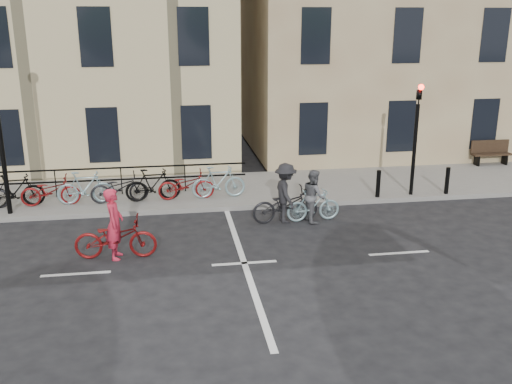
{
  "coord_description": "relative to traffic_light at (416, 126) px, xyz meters",
  "views": [
    {
      "loc": [
        -1.72,
        -12.75,
        5.75
      ],
      "look_at": [
        0.66,
        2.33,
        1.1
      ],
      "focal_mm": 40.0,
      "sensor_mm": 36.0,
      "label": 1
    }
  ],
  "objects": [
    {
      "name": "traffic_light",
      "position": [
        0.0,
        0.0,
        0.0
      ],
      "size": [
        0.18,
        0.3,
        3.9
      ],
      "color": "black",
      "rests_on": "sidewalk"
    },
    {
      "name": "building_east",
      "position": [
        2.8,
        8.66,
        3.7
      ],
      "size": [
        14.0,
        10.0,
        12.0
      ],
      "primitive_type": "cube",
      "color": "#977F5B",
      "rests_on": "sidewalk"
    },
    {
      "name": "ground",
      "position": [
        -6.2,
        -4.34,
        -2.45
      ],
      "size": [
        120.0,
        120.0,
        0.0
      ],
      "primitive_type": "plane",
      "color": "black",
      "rests_on": "ground"
    },
    {
      "name": "sidewalk",
      "position": [
        -10.2,
        1.66,
        -2.38
      ],
      "size": [
        46.0,
        4.0,
        0.15
      ],
      "primitive_type": "cube",
      "color": "slate",
      "rests_on": "ground"
    },
    {
      "name": "cyclist_pink",
      "position": [
        -9.31,
        -3.49,
        -1.83
      ],
      "size": [
        2.06,
        0.83,
        1.8
      ],
      "rotation": [
        0.0,
        0.0,
        1.51
      ],
      "color": "maroon",
      "rests_on": "ground"
    },
    {
      "name": "parked_bikes",
      "position": [
        -10.07,
        0.7,
        -1.81
      ],
      "size": [
        9.35,
        1.23,
        1.05
      ],
      "color": "black",
      "rests_on": "sidewalk"
    },
    {
      "name": "bench",
      "position": [
        4.8,
        3.39,
        -1.78
      ],
      "size": [
        1.6,
        0.41,
        0.97
      ],
      "color": "black",
      "rests_on": "sidewalk"
    },
    {
      "name": "bollard_west",
      "position": [
        1.2,
        -0.09,
        -1.85
      ],
      "size": [
        0.14,
        0.14,
        0.9
      ],
      "primitive_type": "cylinder",
      "color": "black",
      "rests_on": "sidewalk"
    },
    {
      "name": "cyclist_dark",
      "position": [
        -4.59,
        -1.54,
        -1.76
      ],
      "size": [
        2.04,
        1.2,
        1.77
      ],
      "rotation": [
        0.0,
        0.0,
        1.66
      ],
      "color": "black",
      "rests_on": "ground"
    },
    {
      "name": "cyclist_grey",
      "position": [
        -3.76,
        -1.6,
        -1.82
      ],
      "size": [
        1.64,
        0.8,
        1.56
      ],
      "rotation": [
        0.0,
        0.0,
        1.64
      ],
      "color": "#84A6AD",
      "rests_on": "ground"
    },
    {
      "name": "bollard_east",
      "position": [
        -1.2,
        -0.09,
        -1.85
      ],
      "size": [
        0.14,
        0.14,
        0.9
      ],
      "primitive_type": "cylinder",
      "color": "black",
      "rests_on": "sidewalk"
    }
  ]
}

